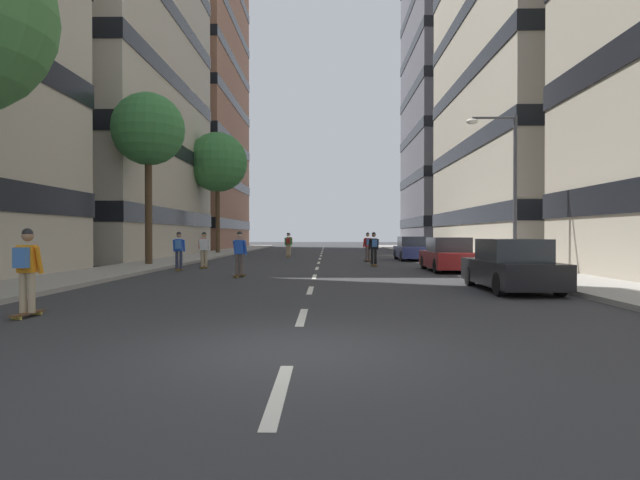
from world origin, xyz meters
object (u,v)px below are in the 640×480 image
object	(u,v)px
parked_car_near	(448,256)
street_tree_near	(218,162)
skater_1	(179,248)
skater_2	(289,242)
skater_8	(204,248)
parked_car_far	(511,267)
skater_0	(368,245)
skater_5	(204,246)
parked_car_mid	(412,249)
skater_6	(240,252)
skater_7	(374,247)
skater_4	(288,243)
streetlamp_right	(506,175)
street_tree_mid	(148,130)
skater_3	(26,267)

from	to	relation	value
parked_car_near	street_tree_near	world-z (taller)	street_tree_near
parked_car_near	skater_1	size ratio (longest dim) A/B	2.47
skater_2	skater_8	bearing A→B (deg)	-99.33
parked_car_far	skater_8	distance (m)	15.02
skater_0	skater_5	size ratio (longest dim) A/B	1.00
parked_car_near	skater_5	world-z (taller)	skater_5
skater_1	parked_car_mid	bearing A→B (deg)	39.00
skater_6	skater_7	world-z (taller)	same
skater_2	skater_4	bearing A→B (deg)	-86.52
parked_car_near	parked_car_mid	xyz separation A→B (m)	(0.00, 10.03, 0.00)
skater_4	skater_7	xyz separation A→B (m)	(5.28, -10.46, 0.00)
streetlamp_right	skater_1	size ratio (longest dim) A/B	3.65
skater_2	parked_car_mid	bearing A→B (deg)	-46.47
skater_0	skater_5	xyz separation A→B (m)	(-9.24, -3.36, 0.00)
skater_0	skater_6	bearing A→B (deg)	-116.88
skater_2	skater_5	xyz separation A→B (m)	(-3.64, -14.10, 0.00)
parked_car_far	street_tree_near	size ratio (longest dim) A/B	0.44
street_tree_mid	skater_6	distance (m)	10.60
skater_6	skater_7	bearing A→B (deg)	50.74
skater_0	street_tree_mid	bearing A→B (deg)	-156.49
skater_4	parked_car_mid	bearing A→B (deg)	-27.33
skater_0	skater_8	bearing A→B (deg)	-142.12
skater_5	skater_0	bearing A→B (deg)	19.97
parked_car_mid	skater_6	size ratio (longest dim) A/B	2.47
skater_0	skater_6	world-z (taller)	same
parked_car_near	street_tree_mid	bearing A→B (deg)	167.64
skater_5	streetlamp_right	bearing A→B (deg)	-24.22
streetlamp_right	skater_4	xyz separation A→B (m)	(-10.35, 15.80, -3.12)
skater_5	street_tree_near	bearing A→B (deg)	99.05
street_tree_mid	skater_5	world-z (taller)	street_tree_mid
parked_car_near	skater_4	world-z (taller)	skater_4
skater_7	skater_1	bearing A→B (deg)	-158.25
street_tree_mid	skater_0	distance (m)	14.06
parked_car_mid	skater_6	xyz separation A→B (m)	(-8.82, -13.35, 0.29)
skater_5	skater_6	xyz separation A→B (m)	(3.36, -8.24, -0.03)
parked_car_near	street_tree_near	distance (m)	25.84
parked_car_near	parked_car_mid	distance (m)	10.03
streetlamp_right	skater_3	world-z (taller)	streetlamp_right
parked_car_mid	street_tree_near	world-z (taller)	street_tree_near
parked_car_mid	skater_5	xyz separation A→B (m)	(-12.19, -5.11, 0.32)
street_tree_mid	skater_6	xyz separation A→B (m)	(5.79, -6.52, -6.02)
street_tree_mid	skater_2	distance (m)	17.97
parked_car_mid	parked_car_far	bearing A→B (deg)	-90.00
skater_8	skater_3	bearing A→B (deg)	-90.03
street_tree_near	skater_0	size ratio (longest dim) A/B	5.65
street_tree_near	skater_4	xyz separation A→B (m)	(6.35, -5.85, -6.67)
streetlamp_right	parked_car_far	bearing A→B (deg)	-107.61
skater_5	parked_car_near	bearing A→B (deg)	-21.97
streetlamp_right	skater_0	bearing A→B (deg)	117.26
streetlamp_right	street_tree_near	bearing A→B (deg)	127.65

